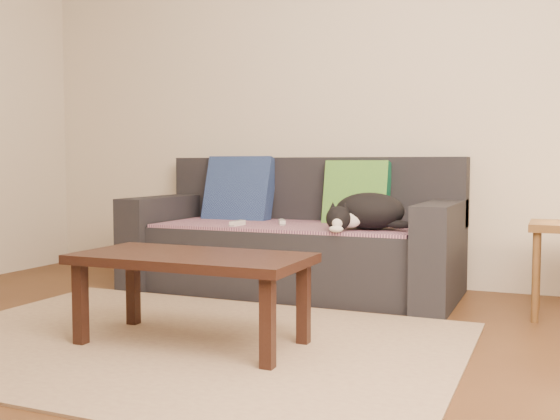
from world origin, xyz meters
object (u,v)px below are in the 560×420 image
Objects in this scene: cat at (367,212)px; wii_remote_b at (237,223)px; coffee_table at (192,266)px; wii_remote_a at (282,222)px; sofa at (295,243)px.

cat is 0.82m from wii_remote_b.
coffee_table is at bearing -161.91° from wii_remote_b.
wii_remote_a is 0.14× the size of coffee_table.
sofa is 0.65m from cat.
coffee_table is (-0.49, -1.18, -0.18)m from cat.
cat is at bearing 67.67° from coffee_table.
wii_remote_b is at bearing 167.46° from cat.
coffee_table is (0.06, -1.43, 0.06)m from sofa.
cat is at bearing -126.98° from wii_remote_a.
sofa is 14.00× the size of wii_remote_a.
sofa is 0.20m from wii_remote_a.
coffee_table is (0.10, -1.29, -0.09)m from wii_remote_a.
sofa is at bearing 138.52° from cat.
wii_remote_b is at bearing -129.80° from sofa.
wii_remote_b is 1.16m from coffee_table.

